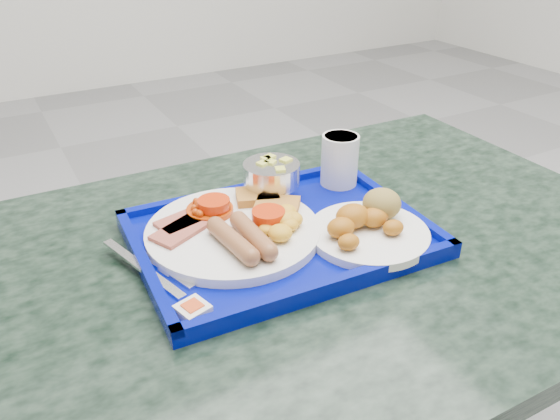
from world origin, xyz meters
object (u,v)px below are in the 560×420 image
bread_plate (369,224)px  fruit_bowl (272,175)px  main_plate (239,227)px  juice_cup (340,158)px  tray (280,235)px  table (305,331)px

bread_plate → fruit_bowl: (-0.07, 0.18, 0.02)m
main_plate → fruit_bowl: fruit_bowl is taller
juice_cup → tray: bearing=-151.3°
bread_plate → juice_cup: juice_cup is taller
tray → fruit_bowl: bearing=67.8°
table → juice_cup: (0.14, 0.12, 0.24)m
main_plate → fruit_bowl: (0.10, 0.08, 0.03)m
table → main_plate: (-0.09, 0.05, 0.21)m
tray → bread_plate: bearing=-32.3°
fruit_bowl → juice_cup: size_ratio=1.05×
fruit_bowl → table: bearing=-94.6°
main_plate → fruit_bowl: 0.14m
fruit_bowl → main_plate: bearing=-141.1°
main_plate → tray: bearing=-23.2°
main_plate → juice_cup: juice_cup is taller
table → tray: 0.19m
tray → main_plate: 0.07m
table → juice_cup: bearing=40.9°
table → bread_plate: bearing=-28.6°
bread_plate → main_plate: bearing=150.6°
table → juice_cup: size_ratio=12.35×
table → tray: tray is taller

